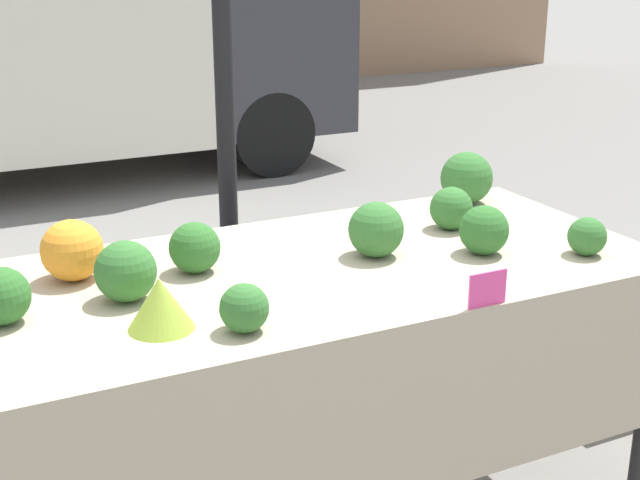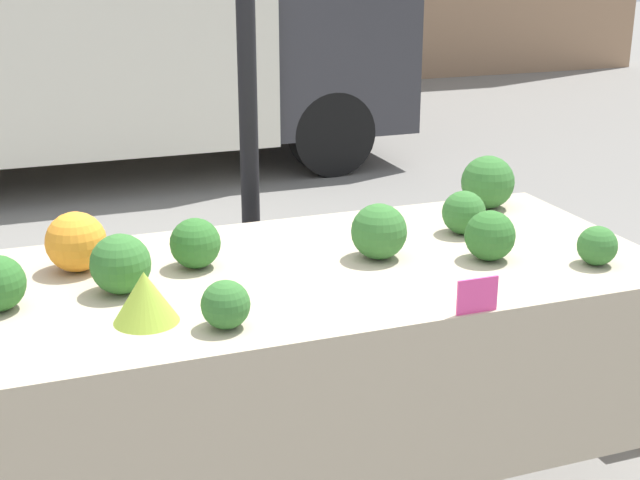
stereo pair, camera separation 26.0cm
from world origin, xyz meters
TOP-DOWN VIEW (x-y plane):
  - tent_pole at (0.02, 0.83)m, footprint 0.07×0.07m
  - parked_truck at (-0.18, 5.09)m, footprint 4.78×2.16m
  - market_table at (0.00, -0.07)m, footprint 2.02×0.96m
  - orange_cauliflower at (-0.67, 0.21)m, footprint 0.18×0.18m
  - romanesco_head at (-0.55, -0.23)m, footprint 0.17×0.17m
  - broccoli_head_0 at (0.77, -0.27)m, footprint 0.12×0.12m
  - broccoli_head_1 at (-0.58, -0.01)m, footprint 0.17×0.17m
  - broccoli_head_2 at (0.19, 0.00)m, footprint 0.17×0.17m
  - broccoli_head_3 at (0.77, 0.35)m, footprint 0.19×0.19m
  - broccoli_head_4 at (0.54, 0.12)m, footprint 0.14×0.14m
  - broccoli_head_5 at (-0.37, -0.33)m, footprint 0.12×0.12m
  - broccoli_head_6 at (-0.35, 0.11)m, footprint 0.15×0.15m
  - broccoli_head_7 at (0.49, -0.13)m, footprint 0.15×0.15m
  - price_sign at (0.26, -0.47)m, footprint 0.12×0.01m

SIDE VIEW (x-z plane):
  - market_table at x=0.00m, z-range 0.34..1.23m
  - price_sign at x=0.26m, z-range 0.89..0.99m
  - broccoli_head_0 at x=0.77m, z-range 0.89..1.01m
  - broccoli_head_5 at x=-0.37m, z-range 0.89..1.02m
  - romanesco_head at x=-0.55m, z-range 0.89..1.03m
  - broccoli_head_4 at x=0.54m, z-range 0.89..1.03m
  - broccoli_head_6 at x=-0.35m, z-range 0.89..1.04m
  - broccoli_head_7 at x=0.49m, z-range 0.89..1.04m
  - broccoli_head_1 at x=-0.58m, z-range 0.89..1.06m
  - broccoli_head_2 at x=0.19m, z-range 0.89..1.06m
  - orange_cauliflower at x=-0.67m, z-range 0.89..1.07m
  - broccoli_head_3 at x=0.77m, z-range 0.89..1.08m
  - parked_truck at x=-0.18m, z-range 0.08..2.31m
  - tent_pole at x=0.02m, z-range 0.00..2.75m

